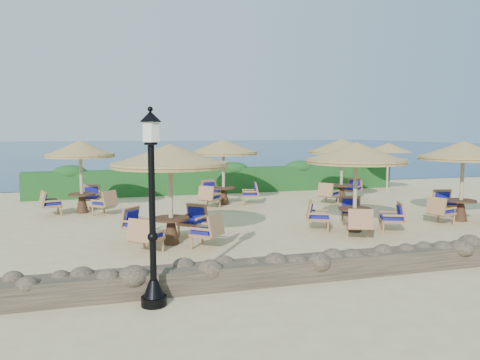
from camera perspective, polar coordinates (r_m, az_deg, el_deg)
ground at (r=15.96m, az=4.38°, el=-4.79°), size 120.00×120.00×0.00m
sea at (r=84.89m, az=-12.60°, el=3.84°), size 160.00×160.00×0.00m
hedge at (r=22.68m, az=-2.05°, el=-0.03°), size 18.00×0.90×1.20m
stone_wall at (r=10.50m, az=16.61°, el=-9.51°), size 15.00×0.65×0.44m
lamp_post at (r=8.03m, az=-10.64°, el=-4.37°), size 0.44×0.44×3.31m
extra_parasol at (r=23.95m, az=17.62°, el=3.78°), size 2.30×2.30×2.41m
cafe_set_0 at (r=12.34m, az=-8.50°, el=0.84°), size 3.07×3.07×2.65m
cafe_set_1 at (r=14.18m, az=13.94°, el=1.30°), size 2.96×2.96×2.65m
cafe_set_2 at (r=17.04m, az=25.53°, el=1.87°), size 2.88×2.88×2.65m
cafe_set_3 at (r=17.89m, az=-18.85°, el=1.95°), size 2.70×2.67×2.65m
cafe_set_4 at (r=18.90m, az=-2.03°, el=2.73°), size 2.83×2.83×2.65m
cafe_set_5 at (r=20.23m, az=12.33°, el=3.13°), size 2.84×2.84×2.65m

